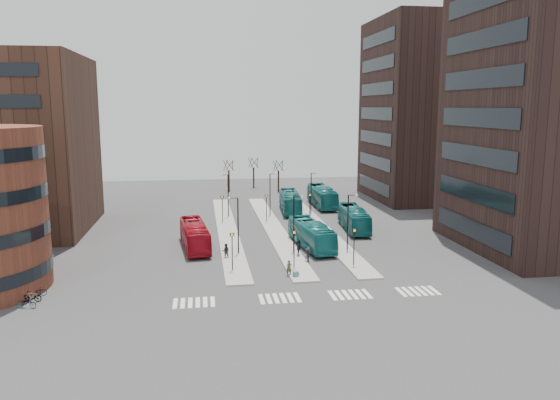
{
  "coord_description": "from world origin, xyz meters",
  "views": [
    {
      "loc": [
        -7.24,
        -38.6,
        15.65
      ],
      "look_at": [
        1.8,
        22.72,
        5.0
      ],
      "focal_mm": 35.0,
      "sensor_mm": 36.0,
      "label": 1
    }
  ],
  "objects": [
    {
      "name": "teal_bus_b",
      "position": [
        6.02,
        40.88,
        1.53
      ],
      "size": [
        3.43,
        11.13,
        3.05
      ],
      "primitive_type": "imported",
      "rotation": [
        0.0,
        0.0,
        -0.08
      ],
      "color": "#13615F",
      "rests_on": "ground"
    },
    {
      "name": "crosswalk_stripes",
      "position": [
        1.75,
        4.0,
        0.01
      ],
      "size": [
        22.35,
        2.4,
        0.01
      ],
      "color": "silver",
      "rests_on": "ground"
    },
    {
      "name": "ground",
      "position": [
        0.0,
        0.0,
        0.0
      ],
      "size": [
        160.0,
        160.0,
        0.0
      ],
      "primitive_type": "plane",
      "color": "#323235",
      "rests_on": "ground"
    },
    {
      "name": "bicycle_far",
      "position": [
        -21.0,
        7.36,
        0.41
      ],
      "size": [
        1.66,
        1.04,
        0.82
      ],
      "primitive_type": "imported",
      "rotation": [
        0.0,
        0.0,
        1.91
      ],
      "color": "gray",
      "rests_on": "ground"
    },
    {
      "name": "red_bus",
      "position": [
        -8.04,
        21.38,
        1.47
      ],
      "size": [
        3.6,
        10.76,
        2.94
      ],
      "primitive_type": "imported",
      "rotation": [
        0.0,
        0.0,
        0.11
      ],
      "color": "#A60C1A",
      "rests_on": "ground"
    },
    {
      "name": "bicycle_mid",
      "position": [
        -21.0,
        6.03,
        0.46
      ],
      "size": [
        1.57,
        0.55,
        0.92
      ],
      "primitive_type": "imported",
      "rotation": [
        0.0,
        0.0,
        1.5
      ],
      "color": "gray",
      "rests_on": "ground"
    },
    {
      "name": "island_mid",
      "position": [
        2.0,
        30.0,
        0.07
      ],
      "size": [
        2.5,
        45.0,
        0.15
      ],
      "primitive_type": "cube",
      "color": "gray",
      "rests_on": "ground"
    },
    {
      "name": "commuter_c",
      "position": [
        3.35,
        14.07,
        0.75
      ],
      "size": [
        0.97,
        1.12,
        1.5
      ],
      "primitive_type": "imported",
      "rotation": [
        0.0,
        0.0,
        4.19
      ],
      "color": "black",
      "rests_on": "ground"
    },
    {
      "name": "teal_bus_c",
      "position": [
        12.1,
        27.7,
        1.46
      ],
      "size": [
        3.35,
        10.65,
        2.92
      ],
      "primitive_type": "imported",
      "rotation": [
        0.0,
        0.0,
        -0.09
      ],
      "color": "#135F61",
      "rests_on": "ground"
    },
    {
      "name": "commuter_b",
      "position": [
        2.83,
        16.25,
        0.92
      ],
      "size": [
        0.66,
        1.15,
        1.84
      ],
      "primitive_type": "imported",
      "rotation": [
        0.0,
        0.0,
        1.37
      ],
      "color": "black",
      "rests_on": "ground"
    },
    {
      "name": "tower_far",
      "position": [
        31.98,
        50.0,
        15.0
      ],
      "size": [
        20.12,
        20.0,
        30.0
      ],
      "color": "black",
      "rests_on": "ground"
    },
    {
      "name": "bicycle_near",
      "position": [
        -21.0,
        4.69,
        0.41
      ],
      "size": [
        1.66,
        0.91,
        0.83
      ],
      "primitive_type": "imported",
      "rotation": [
        0.0,
        0.0,
        1.33
      ],
      "color": "gray",
      "rests_on": "ground"
    },
    {
      "name": "island_left",
      "position": [
        -4.0,
        30.0,
        0.07
      ],
      "size": [
        2.5,
        45.0,
        0.15
      ],
      "primitive_type": "cube",
      "color": "gray",
      "rests_on": "ground"
    },
    {
      "name": "sign_poles",
      "position": [
        1.6,
        23.0,
        2.41
      ],
      "size": [
        12.45,
        22.12,
        3.65
      ],
      "color": "black",
      "rests_on": "ground"
    },
    {
      "name": "island_right",
      "position": [
        8.0,
        30.0,
        0.07
      ],
      "size": [
        2.5,
        45.0,
        0.15
      ],
      "primitive_type": "cube",
      "color": "gray",
      "rests_on": "ground"
    },
    {
      "name": "teal_bus_d",
      "position": [
        11.75,
        44.58,
        1.6
      ],
      "size": [
        2.8,
        11.54,
        3.21
      ],
      "primitive_type": "imported",
      "rotation": [
        0.0,
        0.0,
        -0.01
      ],
      "color": "#136263",
      "rests_on": "ground"
    },
    {
      "name": "commuter_a",
      "position": [
        -4.82,
        16.62,
        0.8
      ],
      "size": [
        0.8,
        0.63,
        1.61
      ],
      "primitive_type": "imported",
      "rotation": [
        0.0,
        0.0,
        3.11
      ],
      "color": "black",
      "rests_on": "ground"
    },
    {
      "name": "bare_trees",
      "position": [
        2.67,
        62.67,
        2.72
      ],
      "size": [
        10.97,
        8.14,
        5.9
      ],
      "color": "black",
      "rests_on": "ground"
    },
    {
      "name": "lamp_posts",
      "position": [
        2.64,
        28.0,
        3.58
      ],
      "size": [
        14.04,
        20.24,
        6.12
      ],
      "color": "black",
      "rests_on": "ground"
    },
    {
      "name": "suitcase",
      "position": [
        1.27,
        9.16,
        0.3
      ],
      "size": [
        0.57,
        0.5,
        0.61
      ],
      "primitive_type": "cube",
      "rotation": [
        0.0,
        0.0,
        0.27
      ],
      "color": "#1C1D9C",
      "rests_on": "ground"
    },
    {
      "name": "traveller",
      "position": [
        0.77,
        9.89,
        0.75
      ],
      "size": [
        0.57,
        0.39,
        1.5
      ],
      "primitive_type": "imported",
      "rotation": [
        0.0,
        0.0,
        0.05
      ],
      "color": "#444429",
      "rests_on": "ground"
    },
    {
      "name": "teal_bus_a",
      "position": [
        4.93,
        19.85,
        1.48
      ],
      "size": [
        3.67,
        10.83,
        2.96
      ],
      "primitive_type": "imported",
      "rotation": [
        0.0,
        0.0,
        0.11
      ],
      "color": "#156B6B",
      "rests_on": "ground"
    }
  ]
}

